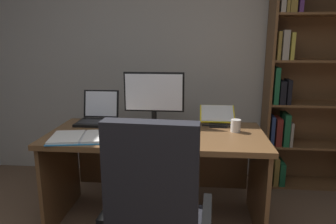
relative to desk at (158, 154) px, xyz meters
name	(u,v)px	position (x,y,z in m)	size (l,w,h in m)	color
wall_back	(178,45)	(0.10, 0.96, 0.85)	(4.84, 0.12, 2.82)	#B2ADA3
desk	(158,154)	(0.00, 0.00, 0.00)	(1.67, 0.76, 0.76)	brown
bookshelf	(303,84)	(1.35, 0.73, 0.49)	(0.91, 0.31, 2.12)	brown
monitor	(154,98)	(-0.05, 0.17, 0.43)	(0.51, 0.16, 0.44)	black
laptop	(98,116)	(-0.55, 0.18, 0.26)	(0.32, 0.32, 0.27)	black
keyboard	(147,137)	(-0.05, -0.23, 0.22)	(0.42, 0.15, 0.02)	black
computer_mouse	(188,137)	(0.25, -0.23, 0.23)	(0.06, 0.10, 0.04)	black
reading_stand_with_book	(217,116)	(0.49, 0.22, 0.28)	(0.29, 0.24, 0.15)	black
open_binder	(83,137)	(-0.51, -0.28, 0.22)	(0.51, 0.39, 0.02)	#2D84C6
notepad	(121,132)	(-0.27, -0.10, 0.21)	(0.15, 0.21, 0.01)	silver
pen	(124,131)	(-0.25, -0.10, 0.22)	(0.01, 0.01, 0.14)	black
coffee_mug	(236,126)	(0.62, 0.00, 0.26)	(0.08, 0.08, 0.10)	silver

